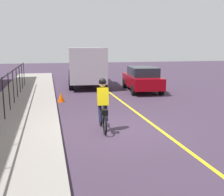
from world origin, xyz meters
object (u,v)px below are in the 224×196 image
at_px(patrol_sedan, 142,79).
at_px(box_truck_background, 86,65).
at_px(cyclist_lead, 103,105).
at_px(traffic_cone_near, 61,97).

height_order(patrol_sedan, box_truck_background, box_truck_background).
distance_m(cyclist_lead, patrol_sedan, 8.71).
distance_m(patrol_sedan, traffic_cone_near, 5.80).
bearing_deg(traffic_cone_near, patrol_sedan, -66.31).
relative_size(patrol_sedan, traffic_cone_near, 9.14).
bearing_deg(cyclist_lead, patrol_sedan, -25.02).
bearing_deg(cyclist_lead, box_truck_background, -1.69).
relative_size(box_truck_background, traffic_cone_near, 13.77).
bearing_deg(traffic_cone_near, box_truck_background, -20.42).
bearing_deg(box_truck_background, patrol_sedan, -132.11).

